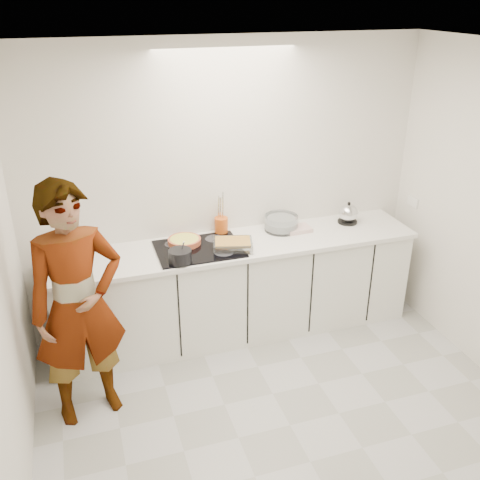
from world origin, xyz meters
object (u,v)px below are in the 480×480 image
object	(u,v)px
tart_dish	(184,241)
utensil_crock	(221,226)
hob	(199,249)
saucepan	(180,256)
baking_dish	(233,244)
kettle	(348,214)
mixing_bowl	(281,224)
cook	(78,306)

from	to	relation	value
tart_dish	utensil_crock	world-z (taller)	utensil_crock
hob	saucepan	world-z (taller)	saucepan
hob	baking_dish	xyz separation A→B (m)	(0.28, -0.08, 0.04)
utensil_crock	kettle	bearing A→B (deg)	-6.28
saucepan	mixing_bowl	distance (m)	1.08
saucepan	hob	bearing A→B (deg)	44.64
hob	mixing_bowl	world-z (taller)	mixing_bowl
baking_dish	utensil_crock	xyz separation A→B (m)	(-0.00, 0.35, 0.03)
tart_dish	mixing_bowl	world-z (taller)	mixing_bowl
utensil_crock	cook	xyz separation A→B (m)	(-1.30, -0.89, -0.07)
mixing_bowl	kettle	distance (m)	0.67
hob	saucepan	size ratio (longest dim) A/B	3.19
cook	kettle	bearing A→B (deg)	3.25
baking_dish	kettle	distance (m)	1.22
hob	kettle	world-z (taller)	kettle
saucepan	baking_dish	size ratio (longest dim) A/B	0.59
kettle	tart_dish	bearing A→B (deg)	-179.73
kettle	utensil_crock	size ratio (longest dim) A/B	1.45
baking_dish	mixing_bowl	world-z (taller)	mixing_bowl
saucepan	cook	distance (m)	0.92
mixing_bowl	utensil_crock	distance (m)	0.55
utensil_crock	cook	world-z (taller)	cook
saucepan	utensil_crock	size ratio (longest dim) A/B	1.50
utensil_crock	cook	bearing A→B (deg)	-145.37
saucepan	utensil_crock	xyz separation A→B (m)	(0.48, 0.47, 0.01)
hob	saucepan	distance (m)	0.29
mixing_bowl	kettle	bearing A→B (deg)	-2.56
cook	baking_dish	bearing A→B (deg)	9.24
saucepan	baking_dish	xyz separation A→B (m)	(0.48, 0.12, -0.02)
hob	kettle	size ratio (longest dim) A/B	3.28
baking_dish	cook	world-z (taller)	cook
mixing_bowl	saucepan	bearing A→B (deg)	-160.35
mixing_bowl	tart_dish	bearing A→B (deg)	-177.66
kettle	utensil_crock	bearing A→B (deg)	173.72
utensil_crock	hob	bearing A→B (deg)	-135.97
saucepan	kettle	size ratio (longest dim) A/B	1.03
baking_dish	utensil_crock	world-z (taller)	utensil_crock
cook	utensil_crock	bearing A→B (deg)	20.95
utensil_crock	mixing_bowl	bearing A→B (deg)	-10.79
tart_dish	hob	bearing A→B (deg)	-52.81
kettle	baking_dish	bearing A→B (deg)	-169.96
baking_dish	saucepan	bearing A→B (deg)	-165.87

